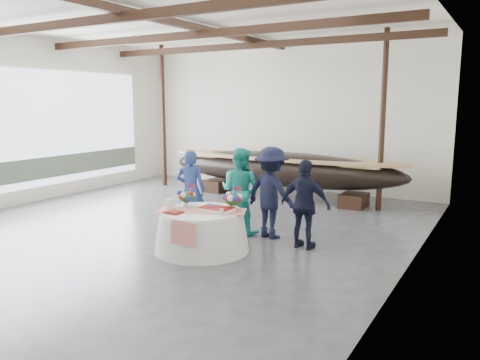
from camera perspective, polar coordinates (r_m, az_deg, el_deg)
The scene contains 14 objects.
floor at distance 10.25m, azimuth -9.41°, elevation -6.12°, with size 10.00×12.00×0.01m, color #3D3D42.
wall_back at distance 14.97m, azimuth 5.30°, elevation 7.64°, with size 10.00×0.02×4.50m, color silver.
wall_left at distance 13.65m, azimuth -26.16°, elevation 6.52°, with size 0.02×12.00×4.50m, color silver.
wall_right at distance 7.68m, azimuth 20.23°, elevation 5.24°, with size 0.02×12.00×4.50m, color silver.
ceiling at distance 10.02m, azimuth -10.16°, elevation 19.49°, with size 10.00×12.00×0.01m, color white.
pavilion_structure at distance 10.53m, azimuth -7.28°, elevation 16.34°, with size 9.80×11.76×4.50m.
open_bay at distance 14.21m, azimuth -22.56°, elevation 5.14°, with size 0.03×7.00×3.20m.
longboat_display at distance 13.30m, azimuth 4.92°, elevation 1.38°, with size 7.17×1.43×1.34m.
banquet_table at distance 8.77m, azimuth -4.66°, elevation -6.16°, with size 1.76×1.76×0.76m.
tabletop_items at distance 8.77m, azimuth -4.19°, elevation -2.59°, with size 1.71×1.16×0.40m.
guest_woman_blue at distance 10.13m, azimuth -6.04°, elevation -1.19°, with size 0.63×0.41×1.73m, color navy.
guest_woman_teal at distance 9.79m, azimuth 0.01°, elevation -1.30°, with size 0.88×0.68×1.81m, color teal.
guest_man_left at distance 9.45m, azimuth 3.84°, elevation -1.56°, with size 1.20×0.69×1.86m, color black.
guest_man_right at distance 8.83m, azimuth 7.96°, elevation -2.98°, with size 0.99×0.41×1.69m, color black.
Camera 1 is at (6.36, -7.55, 2.76)m, focal length 35.00 mm.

